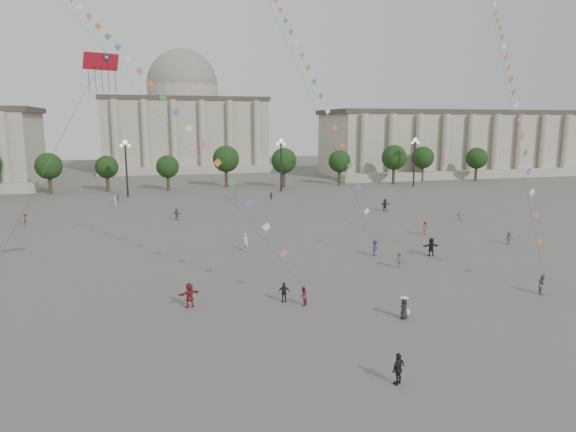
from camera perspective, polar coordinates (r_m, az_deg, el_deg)
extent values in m
plane|color=#53514F|center=(35.45, 4.09, -12.49)|extent=(360.00, 360.00, 0.00)
cube|color=#A79A8C|center=(152.47, 19.30, 7.54)|extent=(80.00, 22.00, 16.00)
cube|color=#433A31|center=(152.39, 19.49, 10.77)|extent=(81.60, 22.44, 1.20)
cube|color=#A79A8C|center=(142.38, 22.08, 4.38)|extent=(84.00, 4.00, 2.00)
cube|color=#A79A8C|center=(161.23, -11.44, 8.73)|extent=(46.00, 30.00, 20.00)
cube|color=#433A31|center=(161.34, -11.57, 12.50)|extent=(46.92, 30.60, 1.20)
cube|color=#A79A8C|center=(144.79, -10.85, 5.04)|extent=(48.30, 4.00, 2.00)
cylinder|color=#A79A8C|center=(161.43, -11.60, 13.17)|extent=(21.00, 21.00, 5.00)
sphere|color=gray|center=(161.58, -11.63, 14.06)|extent=(21.00, 21.00, 21.00)
cylinder|color=#332619|center=(111.12, -25.02, 3.12)|extent=(0.70, 0.70, 3.52)
sphere|color=black|center=(110.78, -25.16, 5.01)|extent=(5.12, 5.12, 5.12)
cylinder|color=#332619|center=(109.70, -18.83, 3.46)|extent=(0.70, 0.70, 3.52)
sphere|color=black|center=(109.36, -18.94, 5.37)|extent=(5.12, 5.12, 5.12)
cylinder|color=#332619|center=(109.58, -12.55, 3.75)|extent=(0.70, 0.70, 3.52)
sphere|color=black|center=(109.24, -12.63, 5.67)|extent=(5.12, 5.12, 5.12)
cylinder|color=#332619|center=(110.77, -6.33, 4.00)|extent=(0.70, 0.70, 3.52)
sphere|color=black|center=(110.43, -6.37, 5.90)|extent=(5.12, 5.12, 5.12)
cylinder|color=#332619|center=(113.23, -0.31, 4.20)|extent=(0.70, 0.70, 3.52)
sphere|color=black|center=(112.90, -0.31, 6.06)|extent=(5.12, 5.12, 5.12)
cylinder|color=#332619|center=(116.87, 5.41, 4.34)|extent=(0.70, 0.70, 3.52)
sphere|color=black|center=(116.55, 5.44, 6.14)|extent=(5.12, 5.12, 5.12)
cylinder|color=#332619|center=(121.59, 10.72, 4.44)|extent=(0.70, 0.70, 3.52)
sphere|color=black|center=(121.29, 10.78, 6.17)|extent=(5.12, 5.12, 5.12)
cylinder|color=#332619|center=(127.28, 15.61, 4.49)|extent=(0.70, 0.70, 3.52)
sphere|color=black|center=(126.98, 15.69, 6.14)|extent=(5.12, 5.12, 5.12)
cylinder|color=#332619|center=(133.80, 20.05, 4.51)|extent=(0.70, 0.70, 3.52)
sphere|color=black|center=(133.52, 20.14, 6.08)|extent=(5.12, 5.12, 5.12)
cylinder|color=#262628|center=(101.27, -17.50, 4.85)|extent=(0.36, 0.36, 10.00)
sphere|color=#FFE5B2|center=(100.96, -17.66, 7.79)|extent=(0.90, 0.90, 0.90)
sphere|color=#FFE5B2|center=(101.01, -18.04, 7.43)|extent=(0.60, 0.60, 0.60)
sphere|color=#FFE5B2|center=(100.96, -17.25, 7.47)|extent=(0.60, 0.60, 0.60)
cylinder|color=#262628|center=(104.46, -0.77, 5.47)|extent=(0.36, 0.36, 10.00)
sphere|color=#FFE5B2|center=(104.16, -0.78, 8.33)|extent=(0.90, 0.90, 0.90)
sphere|color=#FFE5B2|center=(104.01, -1.15, 7.99)|extent=(0.60, 0.60, 0.60)
sphere|color=#FFE5B2|center=(104.35, -0.40, 8.00)|extent=(0.60, 0.60, 0.60)
cylinder|color=#262628|center=(115.62, 13.85, 5.64)|extent=(0.36, 0.36, 10.00)
sphere|color=#FFE5B2|center=(115.34, 13.97, 8.21)|extent=(0.90, 0.90, 0.90)
sphere|color=#FFE5B2|center=(115.03, 13.64, 7.92)|extent=(0.60, 0.60, 0.60)
sphere|color=#FFE5B2|center=(115.71, 14.26, 7.91)|extent=(0.60, 0.60, 0.60)
imported|color=navy|center=(92.90, -1.88, 2.24)|extent=(0.95, 0.79, 1.51)
imported|color=black|center=(55.70, 15.61, -3.33)|extent=(1.85, 0.72, 1.95)
imported|color=beige|center=(93.43, -5.97, 2.33)|extent=(1.43, 1.67, 1.81)
imported|color=#58585C|center=(50.37, 12.27, -4.77)|extent=(1.16, 0.77, 1.68)
imported|color=beige|center=(76.56, 18.56, 0.02)|extent=(1.34, 1.42, 1.60)
imported|color=#9B402A|center=(65.97, 15.03, -1.26)|extent=(1.36, 1.29, 1.85)
imported|color=black|center=(82.66, 10.73, 1.21)|extent=(1.87, 0.93, 1.93)
imported|color=silver|center=(88.86, -18.61, 1.48)|extent=(0.67, 0.82, 1.94)
imported|color=#5D5D62|center=(75.49, -12.25, 0.21)|extent=(1.42, 1.48, 1.68)
imported|color=silver|center=(56.20, -4.76, -2.88)|extent=(0.83, 0.73, 1.92)
imported|color=navy|center=(64.02, 23.33, -2.27)|extent=(1.07, 0.79, 1.47)
imported|color=slate|center=(93.99, -18.40, 1.81)|extent=(0.94, 0.59, 1.49)
imported|color=brown|center=(77.93, -27.13, -0.33)|extent=(0.93, 1.29, 1.81)
imported|color=black|center=(40.17, -0.43, -8.47)|extent=(1.00, 0.63, 1.58)
imported|color=maroon|center=(39.77, -10.90, -8.61)|extent=(1.86, 1.14, 1.91)
imported|color=black|center=(28.94, 12.17, -16.25)|extent=(1.11, 0.89, 1.77)
imported|color=maroon|center=(39.47, 1.70, -8.89)|extent=(0.90, 0.92, 1.49)
imported|color=navy|center=(54.48, 9.67, -3.51)|extent=(1.26, 1.25, 1.75)
imported|color=slate|center=(46.82, 26.41, -6.83)|extent=(0.92, 0.98, 1.61)
imported|color=black|center=(37.83, 12.78, -10.00)|extent=(0.88, 0.82, 1.52)
cone|color=white|center=(37.55, 12.83, -8.76)|extent=(0.52, 0.52, 0.14)
cylinder|color=white|center=(37.57, 12.83, -8.85)|extent=(0.60, 0.60, 0.02)
cube|color=white|center=(37.90, 13.21, -10.32)|extent=(0.22, 0.10, 0.35)
cube|color=#B31321|center=(35.91, -20.07, 15.82)|extent=(2.22, 1.36, 1.02)
cube|color=#1A9343|center=(35.92, -20.68, 16.19)|extent=(0.40, 0.32, 0.34)
cube|color=navy|center=(35.87, -19.53, 16.26)|extent=(0.40, 0.32, 0.34)
sphere|color=yellow|center=(35.88, -20.69, 16.19)|extent=(0.20, 0.20, 0.20)
sphere|color=yellow|center=(35.83, -19.53, 16.27)|extent=(0.20, 0.20, 0.20)
cylinder|color=#3F3F3F|center=(33.55, -26.60, 2.12)|extent=(0.02, 0.02, 18.88)
cylinder|color=#3F3F3F|center=(60.12, -19.27, 16.35)|extent=(0.02, 0.02, 67.77)
cube|color=#C96A95|center=(39.91, -0.41, -4.16)|extent=(0.76, 0.25, 0.76)
cube|color=white|center=(40.89, -2.42, -1.22)|extent=(0.76, 0.25, 0.76)
cube|color=#8C60C0|center=(42.03, -4.33, 1.39)|extent=(0.76, 0.25, 0.76)
cube|color=#4BA253|center=(43.32, -6.13, 3.75)|extent=(0.76, 0.25, 0.76)
cube|color=orange|center=(44.71, -7.82, 5.88)|extent=(0.76, 0.25, 0.76)
cube|color=#C96A95|center=(46.21, -9.43, 7.82)|extent=(0.76, 0.25, 0.76)
cube|color=white|center=(47.78, -10.94, 9.59)|extent=(0.76, 0.25, 0.76)
cube|color=#8C60C0|center=(49.43, -12.36, 11.20)|extent=(0.76, 0.25, 0.76)
cube|color=#4BA253|center=(51.14, -13.71, 12.66)|extent=(0.76, 0.25, 0.76)
cube|color=orange|center=(52.91, -14.98, 14.00)|extent=(0.76, 0.25, 0.76)
cube|color=#C96A95|center=(54.72, -16.18, 15.23)|extent=(0.76, 0.25, 0.76)
cube|color=white|center=(56.58, -17.31, 16.35)|extent=(0.76, 0.25, 0.76)
cube|color=#8C60C0|center=(58.47, -18.38, 17.38)|extent=(0.76, 0.25, 0.76)
cube|color=#4BA253|center=(60.40, -19.39, 18.32)|extent=(0.76, 0.25, 0.76)
cube|color=orange|center=(62.36, -20.35, 19.19)|extent=(0.76, 0.25, 0.76)
cube|color=#C96A95|center=(64.34, -21.26, 19.98)|extent=(0.76, 0.25, 0.76)
cube|color=white|center=(66.34, -22.12, 20.72)|extent=(0.76, 0.25, 0.76)
cylinder|color=#3F3F3F|center=(75.83, -0.28, 18.96)|extent=(0.02, 0.02, 68.42)
cube|color=white|center=(55.33, 8.73, 0.54)|extent=(0.76, 0.25, 0.76)
cube|color=#8C60C0|center=(56.60, 7.80, 3.22)|extent=(0.76, 0.25, 0.76)
cube|color=#4BA253|center=(58.02, 6.91, 5.59)|extent=(0.76, 0.25, 0.76)
cube|color=orange|center=(59.55, 6.05, 7.75)|extent=(0.76, 0.25, 0.76)
cube|color=#C96A95|center=(61.17, 5.22, 9.71)|extent=(0.76, 0.25, 0.76)
cube|color=white|center=(62.88, 4.43, 11.52)|extent=(0.76, 0.25, 0.76)
cube|color=#8C60C0|center=(64.64, 3.67, 13.19)|extent=(0.76, 0.25, 0.76)
cube|color=#4BA253|center=(66.47, 2.94, 14.72)|extent=(0.76, 0.25, 0.76)
cube|color=orange|center=(68.35, 2.24, 16.15)|extent=(0.76, 0.25, 0.76)
cube|color=#C96A95|center=(70.28, 1.57, 17.47)|extent=(0.76, 0.25, 0.76)
cube|color=white|center=(72.24, 0.93, 18.69)|extent=(0.76, 0.25, 0.76)
cube|color=#8C60C0|center=(74.24, 0.31, 19.83)|extent=(0.76, 0.25, 0.76)
cube|color=#4BA253|center=(76.27, -0.28, 20.89)|extent=(0.76, 0.25, 0.76)
cube|color=orange|center=(78.33, -0.85, 21.88)|extent=(0.76, 0.25, 0.76)
cube|color=#C96A95|center=(80.41, -1.40, 22.80)|extent=(0.76, 0.25, 0.76)
cylinder|color=#3F3F3F|center=(69.35, 22.76, 15.25)|extent=(0.02, 0.02, 62.27)
cube|color=orange|center=(47.85, 26.17, -2.62)|extent=(0.76, 0.25, 0.76)
cube|color=#C96A95|center=(49.30, 25.83, 0.05)|extent=(0.76, 0.25, 0.76)
cube|color=white|center=(50.87, 25.50, 2.39)|extent=(0.76, 0.25, 0.76)
cube|color=#8C60C0|center=(52.52, 25.18, 4.49)|extent=(0.76, 0.25, 0.76)
cube|color=#4BA253|center=(54.25, 24.88, 6.40)|extent=(0.76, 0.25, 0.76)
cube|color=orange|center=(56.04, 24.59, 8.14)|extent=(0.76, 0.25, 0.76)
cube|color=#C96A95|center=(57.87, 24.31, 9.73)|extent=(0.76, 0.25, 0.76)
cube|color=white|center=(59.75, 24.04, 11.19)|extent=(0.76, 0.25, 0.76)
cube|color=#8C60C0|center=(61.67, 23.79, 12.53)|extent=(0.76, 0.25, 0.76)
cube|color=#4BA253|center=(63.61, 23.55, 13.77)|extent=(0.76, 0.25, 0.76)
cube|color=orange|center=(65.58, 23.31, 14.92)|extent=(0.76, 0.25, 0.76)
cube|color=#C96A95|center=(67.58, 23.09, 15.98)|extent=(0.76, 0.25, 0.76)
cube|color=white|center=(69.60, 22.88, 16.97)|extent=(0.76, 0.25, 0.76)
cube|color=#8C60C0|center=(71.63, 22.68, 17.88)|extent=(0.76, 0.25, 0.76)
cube|color=#4BA253|center=(73.68, 22.48, 18.74)|extent=(0.76, 0.25, 0.76)
cube|color=orange|center=(75.75, 22.30, 19.54)|extent=(0.76, 0.25, 0.76)
cube|color=#C96A95|center=(77.82, 22.12, 20.28)|extent=(0.76, 0.25, 0.76)
cube|color=white|center=(79.91, 21.95, 20.98)|extent=(0.76, 0.25, 0.76)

